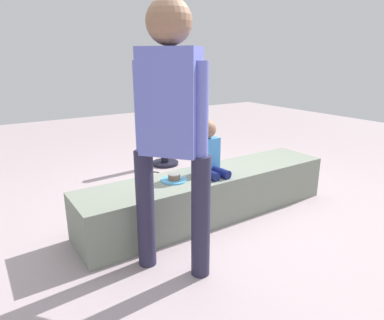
{
  "coord_description": "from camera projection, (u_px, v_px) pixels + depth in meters",
  "views": [
    {
      "loc": [
        -1.73,
        -2.3,
        1.41
      ],
      "look_at": [
        -0.37,
        -0.26,
        0.66
      ],
      "focal_mm": 31.65,
      "sensor_mm": 36.0,
      "label": 1
    }
  ],
  "objects": [
    {
      "name": "water_bottle_near_gift",
      "position": [
        256.0,
        171.0,
        4.01
      ],
      "size": [
        0.07,
        0.07,
        0.24
      ],
      "color": "silver",
      "rests_on": "ground_plane"
    },
    {
      "name": "water_bottle_far_side",
      "position": [
        177.0,
        182.0,
        3.73
      ],
      "size": [
        0.07,
        0.07,
        0.2
      ],
      "color": "silver",
      "rests_on": "ground_plane"
    },
    {
      "name": "concrete_ledge",
      "position": [
        210.0,
        194.0,
        3.1
      ],
      "size": [
        2.43,
        0.52,
        0.41
      ],
      "primitive_type": "cube",
      "color": "gray",
      "rests_on": "ground_plane"
    },
    {
      "name": "ground_plane",
      "position": [
        210.0,
        215.0,
        3.15
      ],
      "size": [
        12.0,
        12.0,
        0.0
      ],
      "primitive_type": "plane",
      "color": "#A8979B"
    },
    {
      "name": "gift_bag",
      "position": [
        204.0,
        174.0,
        3.83
      ],
      "size": [
        0.21,
        0.11,
        0.32
      ],
      "color": "#4C99E0",
      "rests_on": "ground_plane"
    },
    {
      "name": "adult_standing",
      "position": [
        171.0,
        120.0,
        2.05
      ],
      "size": [
        0.39,
        0.42,
        1.73
      ],
      "color": "#27253C",
      "rests_on": "ground_plane"
    },
    {
      "name": "child_seated",
      "position": [
        208.0,
        151.0,
        2.96
      ],
      "size": [
        0.28,
        0.32,
        0.48
      ],
      "color": "navy",
      "rests_on": "concrete_ledge"
    },
    {
      "name": "cake_plate",
      "position": [
        174.0,
        178.0,
        2.84
      ],
      "size": [
        0.22,
        0.22,
        0.07
      ],
      "color": "#4CA5D8",
      "rests_on": "concrete_ledge"
    },
    {
      "name": "handbag_black_leather",
      "position": [
        154.0,
        192.0,
        3.36
      ],
      "size": [
        0.27,
        0.14,
        0.34
      ],
      "color": "black",
      "rests_on": "ground_plane"
    },
    {
      "name": "railing_post",
      "position": [
        164.0,
        140.0,
        4.52
      ],
      "size": [
        0.36,
        0.36,
        0.97
      ],
      "color": "black",
      "rests_on": "ground_plane"
    }
  ]
}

